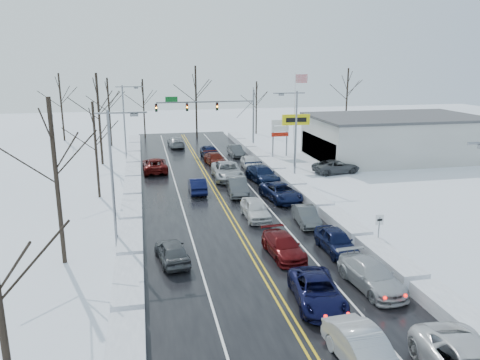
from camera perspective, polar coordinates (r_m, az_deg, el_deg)
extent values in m
plane|color=white|center=(36.63, -1.08, -4.62)|extent=(160.00, 160.00, 0.00)
cube|color=black|center=(38.49, -1.64, -3.66)|extent=(14.00, 84.00, 0.01)
cube|color=silver|center=(37.95, -13.03, -4.32)|extent=(1.60, 72.00, 0.79)
cube|color=silver|center=(40.47, 9.02, -2.92)|extent=(1.60, 72.00, 0.79)
cylinder|color=slate|center=(64.26, 1.65, 7.40)|extent=(0.24, 0.24, 8.00)
cylinder|color=slate|center=(62.79, -4.19, 9.49)|extent=(13.00, 0.18, 0.18)
cylinder|color=slate|center=(63.83, 0.60, 8.62)|extent=(2.33, 0.10, 2.33)
cube|color=#0C591E|center=(62.31, -8.36, 9.70)|extent=(1.60, 0.08, 0.70)
cube|color=black|center=(63.08, -2.82, 8.94)|extent=(0.32, 0.25, 1.05)
sphere|color=#3F0705|center=(62.89, -2.80, 9.20)|extent=(0.20, 0.20, 0.20)
sphere|color=orange|center=(62.92, -2.79, 8.92)|extent=(0.22, 0.22, 0.22)
sphere|color=black|center=(62.95, -2.79, 8.65)|extent=(0.20, 0.20, 0.20)
cube|color=black|center=(62.57, -6.48, 8.82)|extent=(0.32, 0.25, 1.05)
sphere|color=#3F0705|center=(62.38, -6.47, 9.08)|extent=(0.20, 0.20, 0.20)
sphere|color=orange|center=(62.41, -6.46, 8.80)|extent=(0.22, 0.22, 0.22)
sphere|color=black|center=(62.44, -6.45, 8.53)|extent=(0.20, 0.20, 0.20)
cube|color=black|center=(62.31, -10.18, 8.66)|extent=(0.32, 0.25, 1.05)
sphere|color=#3F0705|center=(62.12, -10.19, 8.92)|extent=(0.20, 0.20, 0.20)
sphere|color=orange|center=(62.15, -10.18, 8.65)|extent=(0.22, 0.22, 0.22)
sphere|color=black|center=(62.18, -10.16, 8.37)|extent=(0.20, 0.20, 0.20)
cylinder|color=slate|center=(53.59, 6.74, 4.55)|extent=(0.20, 0.20, 5.60)
cube|color=yellow|center=(53.20, 6.83, 7.31)|extent=(3.20, 0.30, 1.20)
cube|color=black|center=(53.04, 6.89, 7.29)|extent=(2.40, 0.04, 0.50)
cylinder|color=slate|center=(59.10, 4.04, 4.77)|extent=(0.16, 0.16, 4.00)
cylinder|color=slate|center=(59.61, 5.71, 4.82)|extent=(0.16, 0.16, 4.00)
cube|color=white|center=(59.00, 4.93, 7.00)|extent=(2.20, 0.22, 0.70)
cube|color=white|center=(59.11, 4.91, 6.23)|extent=(2.20, 0.22, 0.70)
cube|color=#B51D0D|center=(59.22, 4.90, 5.56)|extent=(2.20, 0.22, 0.50)
cylinder|color=slate|center=(31.79, 16.54, -6.20)|extent=(0.08, 0.08, 2.20)
cube|color=white|center=(31.49, 16.65, -4.67)|extent=(0.55, 0.05, 0.70)
cube|color=black|center=(31.46, 16.69, -4.69)|extent=(0.35, 0.02, 0.15)
cylinder|color=silver|center=(67.85, 6.65, 8.54)|extent=(0.14, 0.14, 10.00)
cube|color=beige|center=(61.01, 18.28, 4.85)|extent=(20.00, 12.00, 5.00)
cube|color=#262628|center=(56.85, 9.47, 3.80)|extent=(0.10, 11.00, 2.80)
cube|color=#3F3F42|center=(60.65, 18.48, 7.32)|extent=(20.40, 12.40, 0.30)
cylinder|color=slate|center=(47.07, 6.81, 5.26)|extent=(0.18, 0.18, 9.00)
cylinder|color=slate|center=(46.32, 6.02, 10.49)|extent=(3.20, 0.12, 0.12)
cube|color=slate|center=(46.09, 5.05, 10.31)|extent=(0.50, 0.25, 0.18)
cylinder|color=slate|center=(30.97, -15.30, -0.05)|extent=(0.18, 0.18, 9.00)
cylinder|color=slate|center=(30.17, -14.32, 7.95)|extent=(3.20, 0.12, 0.12)
cube|color=slate|center=(30.16, -12.77, 7.75)|extent=(0.50, 0.25, 0.18)
cylinder|color=slate|center=(58.49, -13.92, 6.75)|extent=(0.18, 0.18, 9.00)
cylinder|color=slate|center=(58.07, -13.38, 11.00)|extent=(3.20, 0.12, 0.12)
cube|color=slate|center=(58.07, -12.57, 10.90)|extent=(0.50, 0.25, 0.18)
cylinder|color=#2D231C|center=(16.51, -27.17, -14.41)|extent=(0.24, 0.24, 9.00)
cylinder|color=#2D231C|center=(29.28, -21.42, -0.38)|extent=(0.27, 0.27, 10.00)
cylinder|color=#2D231C|center=(42.88, -17.14, 3.46)|extent=(0.23, 0.23, 8.50)
cylinder|color=#2D231C|center=(56.58, -16.77, 7.08)|extent=(0.28, 0.28, 10.50)
cylinder|color=#2D231C|center=(68.50, -15.64, 7.95)|extent=(0.25, 0.25, 9.50)
cylinder|color=#2D231C|center=(75.19, -20.93, 8.27)|extent=(0.27, 0.27, 10.00)
cylinder|color=#2D231C|center=(75.35, -11.65, 8.55)|extent=(0.24, 0.24, 9.00)
cylinder|color=#2D231C|center=(73.75, -5.37, 9.44)|extent=(0.29, 0.29, 11.00)
cylinder|color=#2D231C|center=(77.13, 2.00, 8.79)|extent=(0.23, 0.23, 8.50)
cylinder|color=#2D231C|center=(82.80, 12.89, 9.53)|extent=(0.28, 0.28, 10.50)
imported|color=black|center=(24.89, 9.33, -14.60)|extent=(2.85, 5.18, 1.37)
imported|color=#4F0A0C|center=(30.00, 5.27, -9.17)|extent=(2.11, 4.67, 1.33)
imported|color=silver|center=(36.52, 1.89, -4.69)|extent=(1.83, 4.47, 1.52)
imported|color=#414346|center=(42.77, -0.33, -1.77)|extent=(1.98, 4.80, 1.55)
imported|color=#A2A5AA|center=(48.26, -1.56, 0.13)|extent=(3.08, 6.27, 1.71)
imported|color=#4A1009|center=(54.66, -3.03, 1.84)|extent=(2.51, 4.95, 1.38)
imported|color=black|center=(58.39, -3.67, 2.66)|extent=(2.29, 4.86, 1.60)
imported|color=#A5A8AD|center=(27.03, 15.63, -12.48)|extent=(2.45, 5.11, 1.44)
imported|color=black|center=(31.06, 11.59, -8.56)|extent=(1.77, 4.35, 1.48)
imported|color=#434648|center=(35.61, 8.04, -5.34)|extent=(1.72, 4.12, 1.32)
imported|color=black|center=(41.27, 4.99, -2.44)|extent=(3.11, 5.52, 1.46)
imported|color=black|center=(47.22, 2.74, -0.21)|extent=(2.89, 5.63, 1.56)
imported|color=silver|center=(52.74, 1.19, 1.38)|extent=(1.97, 4.37, 1.45)
imported|color=#3F4144|center=(59.58, -0.52, 2.93)|extent=(1.63, 4.26, 1.38)
imported|color=black|center=(43.60, -5.21, -1.52)|extent=(1.56, 4.26, 1.40)
imported|color=#500C0A|center=(52.21, -10.30, 1.01)|extent=(2.69, 5.59, 1.54)
imported|color=gray|center=(66.39, -7.79, 4.00)|extent=(2.31, 5.10, 1.45)
imported|color=#444649|center=(29.32, -8.23, -9.85)|extent=(2.21, 4.32, 1.41)
imported|color=#44474A|center=(51.86, 11.62, 0.85)|extent=(5.45, 3.08, 1.44)
imported|color=#480F09|center=(56.61, 12.86, 1.93)|extent=(2.69, 5.39, 1.51)
imported|color=black|center=(60.13, 9.37, 2.84)|extent=(2.23, 5.07, 1.70)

